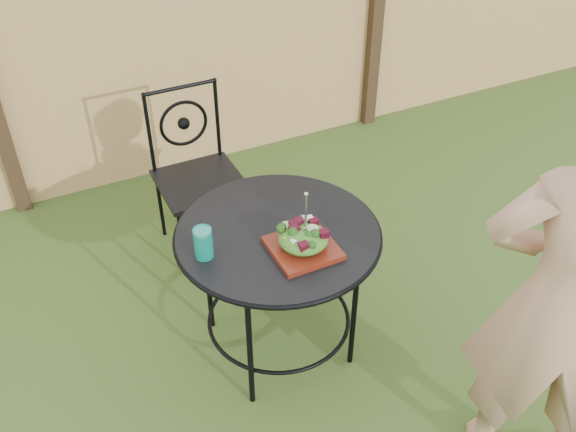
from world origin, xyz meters
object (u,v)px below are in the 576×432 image
object	(u,v)px
salad_plate	(303,248)
diner	(567,305)
patio_table	(278,255)
patio_chair	(196,169)

from	to	relation	value
salad_plate	diner	bearing A→B (deg)	-54.71
patio_table	salad_plate	bearing A→B (deg)	-75.53
patio_chair	diner	world-z (taller)	diner
patio_table	diner	xyz separation A→B (m)	(0.64, -1.00, 0.31)
patio_chair	salad_plate	xyz separation A→B (m)	(0.10, -1.11, 0.23)
diner	patio_chair	bearing A→B (deg)	-29.18
patio_table	salad_plate	size ratio (longest dim) A/B	3.42
patio_chair	patio_table	bearing A→B (deg)	-86.45
patio_table	patio_chair	bearing A→B (deg)	93.55
patio_chair	salad_plate	world-z (taller)	patio_chair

